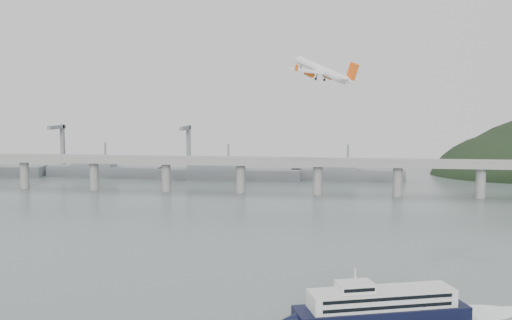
# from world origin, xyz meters

# --- Properties ---
(ground) EXTENTS (900.00, 900.00, 0.00)m
(ground) POSITION_xyz_m (0.00, 0.00, 0.00)
(ground) COLOR slate
(ground) RESTS_ON ground
(bridge) EXTENTS (800.00, 22.00, 23.90)m
(bridge) POSITION_xyz_m (-1.15, 200.00, 17.65)
(bridge) COLOR gray
(bridge) RESTS_ON ground
(distant_fleet) EXTENTS (453.00, 60.90, 40.00)m
(distant_fleet) POSITION_xyz_m (-155.36, 265.08, 6.22)
(distant_fleet) COLOR slate
(distant_fleet) RESTS_ON ground
(ferry) EXTENTS (76.03, 32.54, 14.83)m
(ferry) POSITION_xyz_m (44.72, -19.88, 4.02)
(ferry) COLOR black
(ferry) RESTS_ON ground
(airliner) EXTENTS (32.16, 31.39, 16.41)m
(airliner) POSITION_xyz_m (25.31, 86.77, 72.86)
(airliner) COLOR white
(airliner) RESTS_ON ground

